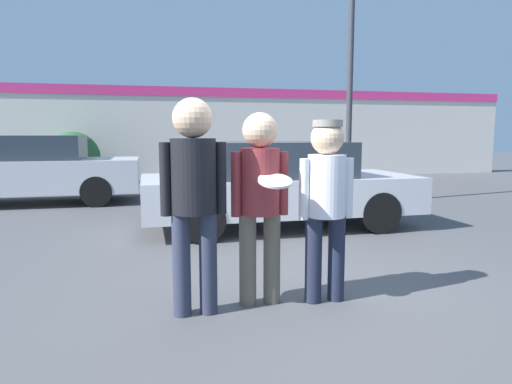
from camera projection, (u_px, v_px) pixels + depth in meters
ground_plane at (288, 292)px, 4.35m from camera, size 56.00×56.00×0.00m
storefront_building at (185, 133)px, 15.14m from camera, size 24.00×0.22×3.03m
person_left at (194, 186)px, 3.70m from camera, size 0.54×0.37×1.79m
person_middle_with_frisbee at (260, 192)px, 3.95m from camera, size 0.51×0.56×1.68m
person_right at (326, 195)px, 4.02m from camera, size 0.50×0.33×1.62m
parked_car_near at (278, 184)px, 7.37m from camera, size 4.34×1.88×1.38m
parked_car_far at (31, 169)px, 9.81m from camera, size 4.47×1.78×1.47m
street_lamp at (362, 50)px, 9.47m from camera, size 1.31×0.35×5.20m
shrub at (73, 158)px, 13.51m from camera, size 1.58×1.58×1.58m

